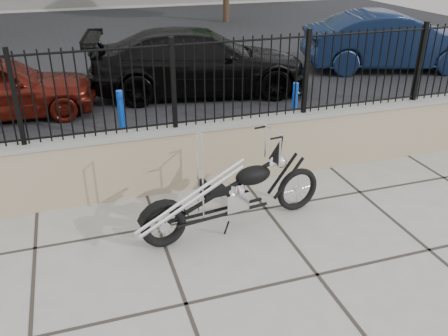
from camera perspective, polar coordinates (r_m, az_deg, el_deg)
name	(u,v)px	position (r m, az deg, el deg)	size (l,w,h in m)	color
ground_plane	(317,275)	(5.49, 11.16, -12.50)	(90.00, 90.00, 0.00)	#99968E
parking_lot	(140,48)	(16.68, -10.07, 14.03)	(30.00, 30.00, 0.00)	black
retaining_wall	(241,149)	(7.19, 2.10, 2.30)	(14.00, 0.36, 0.96)	gray
iron_fence	(243,79)	(6.83, 2.25, 10.62)	(14.00, 0.08, 1.20)	black
chopper_motorcycle	(232,178)	(5.81, 0.92, -1.24)	(2.38, 0.42, 1.43)	black
car_black	(200,62)	(11.36, -2.93, 12.66)	(2.09, 5.13, 1.49)	black
car_blue	(392,41)	(14.27, 19.51, 14.18)	(1.65, 4.74, 1.56)	#0F1B37
bollard_a	(122,117)	(8.65, -12.20, 5.97)	(0.12, 0.12, 0.98)	#0C25B6
bollard_b	(295,106)	(9.30, 8.48, 7.43)	(0.11, 0.11, 0.90)	#0C61B4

